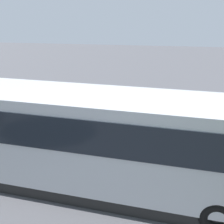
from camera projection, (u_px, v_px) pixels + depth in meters
ground_plane at (135, 131)px, 13.89m from camera, size 80.00×80.00×0.00m
tour_bus at (95, 143)px, 8.88m from camera, size 10.77×3.21×3.25m
spectator_far_left at (169, 130)px, 11.22m from camera, size 0.58×0.37×1.81m
spectator_left at (136, 128)px, 11.48m from camera, size 0.58×0.35×1.78m
spectator_centre at (109, 126)px, 11.84m from camera, size 0.58×0.34×1.70m
spectator_right at (82, 124)px, 12.11m from camera, size 0.58×0.37×1.66m
spectator_far_right at (57, 126)px, 11.93m from camera, size 0.57×0.31×1.69m
parked_motorcycle_silver at (24, 135)px, 12.25m from camera, size 2.04×0.63×0.99m
stunt_motorcycle at (97, 105)px, 15.87m from camera, size 2.05×0.58×1.23m
traffic_cone at (137, 117)px, 14.87m from camera, size 0.34×0.34×0.63m
bay_line_a at (222, 126)px, 14.57m from camera, size 0.23×4.49×0.01m
bay_line_b at (173, 122)px, 15.04m from camera, size 0.22×4.00×0.01m
bay_line_c at (127, 119)px, 15.51m from camera, size 0.24×4.67×0.01m
bay_line_d at (83, 116)px, 15.98m from camera, size 0.21×3.60×0.01m
bay_line_e at (42, 113)px, 16.46m from camera, size 0.24×4.81×0.01m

